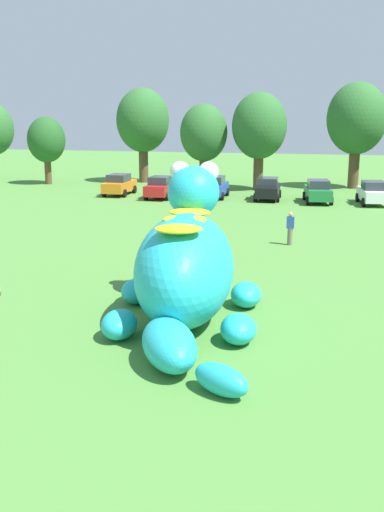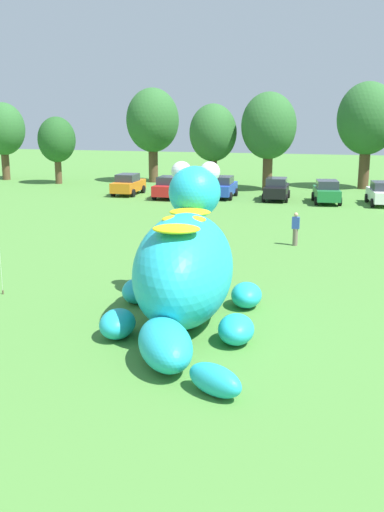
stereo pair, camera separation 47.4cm
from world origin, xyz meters
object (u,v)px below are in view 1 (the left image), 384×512
(car_black, at_px, (268,189))
(car_green, at_px, (318,191))
(spectator_near_inflatable, at_px, (290,229))
(car_red, at_px, (161,187))
(giant_inflatable_creature, at_px, (185,267))
(car_orange, at_px, (119,184))
(car_blue, at_px, (214,187))
(car_white, at_px, (373,193))

(car_black, xyz_separation_m, car_green, (3.83, -0.66, 0.00))
(car_black, height_order, car_green, same)
(car_green, bearing_deg, spectator_near_inflatable, -93.43)
(car_red, distance_m, spectator_near_inflatable, 18.66)
(giant_inflatable_creature, distance_m, car_orange, 30.96)
(car_blue, relative_size, car_white, 0.96)
(giant_inflatable_creature, xyz_separation_m, spectator_near_inflatable, (2.46, 12.41, -0.97))
(car_black, bearing_deg, spectator_near_inflatable, -79.67)
(car_black, xyz_separation_m, spectator_near_inflatable, (2.91, -15.95, -0.01))
(car_white, bearing_deg, car_black, 175.58)
(giant_inflatable_creature, height_order, car_green, giant_inflatable_creature)
(car_orange, distance_m, car_red, 3.94)
(car_green, xyz_separation_m, car_white, (3.97, 0.05, 0.00))
(spectator_near_inflatable, bearing_deg, car_green, 86.57)
(car_black, relative_size, spectator_near_inflatable, 2.44)
(car_blue, relative_size, car_green, 0.96)
(car_blue, height_order, spectator_near_inflatable, car_blue)
(giant_inflatable_creature, height_order, car_white, giant_inflatable_creature)
(car_white, bearing_deg, spectator_near_inflatable, -107.66)
(car_green, xyz_separation_m, spectator_near_inflatable, (-0.92, -15.29, -0.01))
(car_orange, bearing_deg, car_black, 0.47)
(car_white, bearing_deg, car_blue, 176.84)
(giant_inflatable_creature, relative_size, car_orange, 2.29)
(car_green, bearing_deg, car_black, 170.26)
(car_green, height_order, spectator_near_inflatable, car_green)
(giant_inflatable_creature, relative_size, car_white, 2.19)
(car_white, height_order, spectator_near_inflatable, car_white)
(car_green, distance_m, car_white, 3.97)
(car_blue, distance_m, car_black, 4.26)
(car_orange, relative_size, car_blue, 1.00)
(giant_inflatable_creature, bearing_deg, spectator_near_inflatable, 78.80)
(car_red, xyz_separation_m, car_blue, (4.08, 1.13, 0.00))
(giant_inflatable_creature, height_order, car_red, giant_inflatable_creature)
(giant_inflatable_creature, relative_size, spectator_near_inflatable, 5.51)
(car_red, relative_size, car_black, 0.99)
(spectator_near_inflatable, bearing_deg, car_orange, 133.55)
(car_blue, bearing_deg, car_red, -164.50)
(car_blue, bearing_deg, giant_inflatable_creature, -80.59)
(car_red, bearing_deg, car_white, 1.65)
(car_red, relative_size, car_blue, 1.00)
(car_orange, height_order, car_green, same)
(spectator_near_inflatable, bearing_deg, car_black, 100.33)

